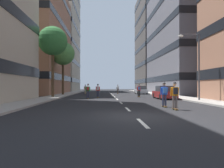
% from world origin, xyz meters
% --- Properties ---
extents(ground_plane, '(132.57, 132.57, 0.00)m').
position_xyz_m(ground_plane, '(0.00, 22.09, 0.00)').
color(ground_plane, black).
extents(sidewalk_left, '(2.66, 60.76, 0.14)m').
position_xyz_m(sidewalk_left, '(-8.06, 24.86, 0.07)').
color(sidewalk_left, '#9E9991').
rests_on(sidewalk_left, ground_plane).
extents(sidewalk_right, '(2.66, 60.76, 0.14)m').
position_xyz_m(sidewalk_right, '(8.06, 24.86, 0.07)').
color(sidewalk_right, '#9E9991').
rests_on(sidewalk_right, ground_plane).
extents(lane_markings, '(0.16, 52.20, 0.01)m').
position_xyz_m(lane_markings, '(0.00, 23.00, 0.00)').
color(lane_markings, silver).
rests_on(lane_markings, ground_plane).
extents(building_left_mid, '(16.20, 19.91, 20.65)m').
position_xyz_m(building_left_mid, '(-17.43, 29.80, 10.42)').
color(building_left_mid, '#9E6B51').
rests_on(building_left_mid, ground_plane).
extents(building_left_far, '(16.20, 19.33, 30.64)m').
position_xyz_m(building_left_far, '(-17.43, 51.19, 15.41)').
color(building_left_far, '#BCB29E').
rests_on(building_left_far, ground_plane).
extents(building_right_mid, '(16.20, 22.08, 34.00)m').
position_xyz_m(building_right_mid, '(17.43, 29.80, 17.09)').
color(building_right_mid, slate).
rests_on(building_right_mid, ground_plane).
extents(building_right_far, '(16.20, 18.07, 28.99)m').
position_xyz_m(building_right_far, '(17.43, 51.19, 14.58)').
color(building_right_far, '#4C4744').
rests_on(building_right_far, ground_plane).
extents(parked_car_near, '(1.82, 4.40, 1.52)m').
position_xyz_m(parked_car_near, '(5.53, 28.10, 0.70)').
color(parked_car_near, '#B2B7BF').
rests_on(parked_car_near, ground_plane).
extents(parked_car_mid, '(1.82, 4.40, 1.52)m').
position_xyz_m(parked_car_mid, '(5.53, 13.36, 0.70)').
color(parked_car_mid, maroon).
rests_on(parked_car_mid, ground_plane).
extents(street_tree_near, '(3.76, 3.76, 8.51)m').
position_xyz_m(street_tree_near, '(-8.06, 23.30, 6.72)').
color(street_tree_near, '#4C3823').
rests_on(street_tree_near, sidewalk_left).
extents(street_tree_mid, '(3.73, 3.73, 9.05)m').
position_xyz_m(street_tree_mid, '(-8.06, 16.53, 7.26)').
color(street_tree_mid, '#4C3823').
rests_on(street_tree_mid, sidewalk_left).
extents(streetlamp_right, '(2.13, 0.30, 6.50)m').
position_xyz_m(streetlamp_right, '(7.43, 9.41, 4.14)').
color(streetlamp_right, '#3F3F44').
rests_on(streetlamp_right, sidewalk_right).
extents(skater_0, '(0.54, 0.91, 1.78)m').
position_xyz_m(skater_0, '(1.30, 29.79, 0.98)').
color(skater_0, brown).
rests_on(skater_0, ground_plane).
extents(skater_1, '(0.54, 0.91, 1.78)m').
position_xyz_m(skater_1, '(3.28, 17.43, 1.02)').
color(skater_1, brown).
rests_on(skater_1, ground_plane).
extents(skater_2, '(0.56, 0.92, 1.78)m').
position_xyz_m(skater_2, '(-4.94, 29.22, 1.02)').
color(skater_2, brown).
rests_on(skater_2, ground_plane).
extents(skater_3, '(0.55, 0.91, 1.78)m').
position_xyz_m(skater_3, '(-2.25, 16.45, 1.02)').
color(skater_3, brown).
rests_on(skater_3, ground_plane).
extents(skater_4, '(0.54, 0.91, 1.78)m').
position_xyz_m(skater_4, '(2.77, 4.20, 1.02)').
color(skater_4, brown).
rests_on(skater_4, ground_plane).
extents(skater_5, '(0.54, 0.90, 1.78)m').
position_xyz_m(skater_5, '(-3.37, 14.21, 1.02)').
color(skater_5, brown).
rests_on(skater_5, ground_plane).
extents(skater_6, '(0.55, 0.91, 1.78)m').
position_xyz_m(skater_6, '(2.95, 2.53, 1.02)').
color(skater_6, brown).
rests_on(skater_6, ground_plane).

